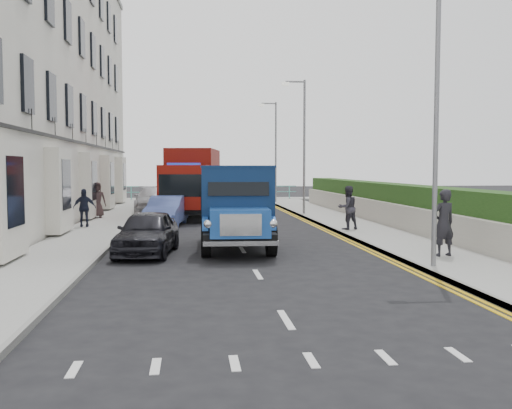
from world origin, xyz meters
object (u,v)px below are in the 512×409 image
Objects in this scene: lamp_far at (274,146)px; parked_car_front at (147,232)px; bedford_lorry at (237,213)px; red_lorry at (192,181)px; lamp_mid at (302,139)px; pedestrian_east_near at (444,223)px; lamp_near at (432,105)px.

parked_car_front is at bearing -107.24° from lamp_far.
red_lorry is (-1.31, 11.92, 0.67)m from bedford_lorry.
pedestrian_east_near is at bearing -85.91° from lamp_mid.
pedestrian_east_near is (6.71, -14.07, -0.80)m from red_lorry.
lamp_mid is 6.09m from red_lorry.
lamp_mid reaches higher than pedestrian_east_near.
lamp_mid reaches higher than parked_car_front.
lamp_far reaches higher than bedford_lorry.
lamp_far is 1.29× the size of bedford_lorry.
lamp_mid is 13.43m from bedford_lorry.
bedford_lorry is at bearing -101.02° from lamp_far.
bedford_lorry is at bearing 9.39° from parked_car_front.
lamp_near reaches higher than pedestrian_east_near.
lamp_far is at bearing 90.00° from lamp_mid.
bedford_lorry is at bearing 140.32° from lamp_near.
red_lorry reaches higher than pedestrian_east_near.
parked_car_front is 8.28m from pedestrian_east_near.
pedestrian_east_near is at bearing -19.52° from bedford_lorry.
lamp_near is 1.03× the size of red_lorry.
lamp_far is at bearing 81.18° from bedford_lorry.
lamp_far is 1.03× the size of red_lorry.
lamp_mid is at bearing -99.09° from pedestrian_east_near.
lamp_mid is at bearing 72.80° from bedford_lorry.
lamp_near and lamp_mid have the same top height.
parked_car_front is (-6.99, -22.51, -3.36)m from lamp_far.
lamp_mid reaches higher than bedford_lorry.
lamp_near is at bearing 41.52° from pedestrian_east_near.
bedford_lorry is 5.81m from pedestrian_east_near.
lamp_far is at bearing 69.48° from red_lorry.
lamp_near is 3.47m from pedestrian_east_near.
parked_car_front is at bearing 153.49° from lamp_near.
lamp_near is 16.00m from lamp_mid.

